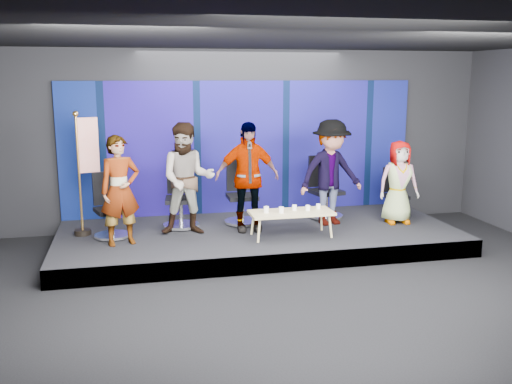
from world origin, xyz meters
TOP-DOWN VIEW (x-y plane):
  - ground at (0.00, 0.00)m, footprint 10.00×10.00m
  - room_walls at (0.00, 0.00)m, footprint 10.02×8.02m
  - riser at (0.00, 2.50)m, footprint 7.00×3.00m
  - backdrop at (0.00, 3.95)m, footprint 7.00×0.08m
  - chair_a at (-2.55, 2.58)m, footprint 0.77×0.77m
  - panelist_a at (-2.37, 2.11)m, footprint 0.74×0.59m
  - chair_b at (-1.32, 3.00)m, footprint 0.74×0.74m
  - panelist_b at (-1.24, 2.49)m, footprint 1.01×0.83m
  - chair_c at (-0.20, 3.01)m, footprint 0.67×0.67m
  - panelist_c at (-0.20, 2.50)m, footprint 1.13×0.48m
  - chair_d at (1.45, 3.09)m, footprint 0.78×0.78m
  - panelist_d at (1.37, 2.58)m, footprint 1.35×0.93m
  - chair_e at (2.80, 2.87)m, footprint 0.58×0.58m
  - panelist_e at (2.63, 2.40)m, footprint 0.79×0.55m
  - coffee_table at (0.44, 1.94)m, footprint 1.42×0.60m
  - mug_a at (0.01, 1.95)m, footprint 0.09×0.09m
  - mug_b at (0.25, 1.87)m, footprint 0.09×0.09m
  - mug_c at (0.52, 2.00)m, footprint 0.08×0.08m
  - mug_d at (0.73, 1.94)m, footprint 0.08×0.08m
  - mug_e at (0.95, 2.01)m, footprint 0.08×0.08m
  - flag_stand at (-2.93, 2.84)m, footprint 0.48×0.28m

SIDE VIEW (x-z plane):
  - ground at x=0.00m, z-range 0.00..0.00m
  - riser at x=0.00m, z-range 0.00..0.30m
  - chair_e at x=2.80m, z-range 0.14..1.09m
  - chair_a at x=-2.55m, z-range 0.11..1.21m
  - chair_c at x=-0.20m, z-range 0.10..1.28m
  - chair_d at x=1.45m, z-range 0.10..1.29m
  - chair_b at x=-1.32m, z-range 0.10..1.29m
  - coffee_table at x=0.44m, z-range 0.48..0.92m
  - mug_e at x=0.95m, z-range 0.74..0.83m
  - mug_d at x=0.73m, z-range 0.74..0.83m
  - mug_c at x=0.52m, z-range 0.74..0.83m
  - mug_b at x=0.25m, z-range 0.74..0.84m
  - mug_a at x=0.01m, z-range 0.74..0.84m
  - panelist_e at x=2.63m, z-range 0.30..1.83m
  - panelist_a at x=-2.37m, z-range 0.30..2.08m
  - panelist_c at x=-0.20m, z-range 0.30..2.22m
  - panelist_d at x=1.37m, z-range 0.30..2.23m
  - panelist_b at x=-1.24m, z-range 0.30..2.23m
  - flag_stand at x=-2.93m, z-range 0.36..2.48m
  - backdrop at x=0.00m, z-range 0.30..2.90m
  - room_walls at x=0.00m, z-range 0.67..4.18m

